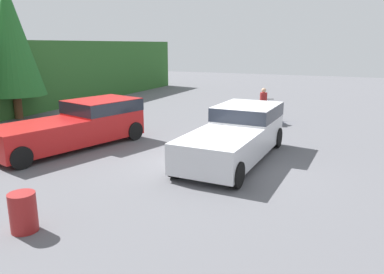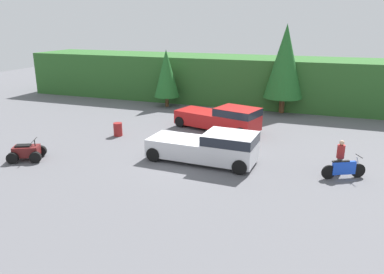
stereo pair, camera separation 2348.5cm
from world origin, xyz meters
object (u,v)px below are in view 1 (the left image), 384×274
object	(u,v)px
pickup_truck_second	(238,131)
pickup_truck_red	(80,123)
dirt_bike	(271,113)
steel_barrel	(23,212)
rider_person	(263,104)

from	to	relation	value
pickup_truck_second	pickup_truck_red	bearing A→B (deg)	101.74
pickup_truck_red	dirt_bike	bearing A→B (deg)	-22.45
steel_barrel	rider_person	bearing A→B (deg)	-8.54
pickup_truck_red	steel_barrel	size ratio (longest dim) A/B	7.21
rider_person	pickup_truck_red	bearing A→B (deg)	128.10
steel_barrel	pickup_truck_second	bearing A→B (deg)	-19.98
pickup_truck_second	rider_person	world-z (taller)	rider_person
pickup_truck_red	steel_barrel	distance (m)	7.22
dirt_bike	pickup_truck_second	bearing A→B (deg)	154.10
pickup_truck_second	dirt_bike	size ratio (longest dim) A/B	2.94
dirt_bike	steel_barrel	xyz separation A→B (m)	(-13.97, 2.46, -0.03)
dirt_bike	steel_barrel	world-z (taller)	dirt_bike
dirt_bike	rider_person	world-z (taller)	rider_person
rider_person	steel_barrel	distance (m)	13.92
dirt_bike	rider_person	size ratio (longest dim) A/B	1.13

